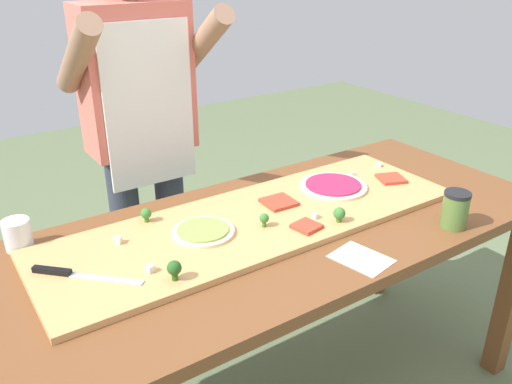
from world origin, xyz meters
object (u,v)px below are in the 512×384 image
at_px(prep_table, 280,251).
at_px(cheese_crumble_c, 316,216).
at_px(pizza_whole_beet_magenta, 333,186).
at_px(cook_center, 141,125).
at_px(pizza_slice_far_right, 307,226).
at_px(cheese_crumble_e, 352,174).
at_px(cheese_crumble_a, 378,165).
at_px(cheese_crumble_b, 150,269).
at_px(chefs_knife, 71,274).
at_px(pizza_whole_pesto_green, 203,231).
at_px(broccoli_floret_front_mid, 174,269).
at_px(recipe_note, 361,258).
at_px(flour_cup, 18,236).
at_px(sauce_jar, 455,210).
at_px(pizza_slice_far_left, 279,202).
at_px(broccoli_floret_center_left, 339,214).
at_px(broccoli_floret_front_right, 146,214).
at_px(cheese_crumble_d, 118,240).
at_px(broccoli_floret_back_right, 264,219).
at_px(pizza_slice_near_right, 391,179).

xyz_separation_m(prep_table, cheese_crumble_c, (0.10, -0.06, 0.13)).
relative_size(pizza_whole_beet_magenta, cook_center, 0.15).
height_order(pizza_slice_far_right, cheese_crumble_e, cheese_crumble_e).
bearing_deg(cheese_crumble_a, cheese_crumble_b, -169.65).
xyz_separation_m(pizza_whole_beet_magenta, cheese_crumble_c, (-0.21, -0.15, 0.00)).
height_order(chefs_knife, pizza_whole_pesto_green, same).
distance_m(broccoli_floret_front_mid, cook_center, 0.83).
xyz_separation_m(pizza_whole_beet_magenta, cheese_crumble_e, (0.14, 0.05, -0.00)).
relative_size(broccoli_floret_front_mid, recipe_note, 0.35).
bearing_deg(cheese_crumble_b, flour_cup, 125.41).
height_order(pizza_whole_pesto_green, cheese_crumble_e, pizza_whole_pesto_green).
bearing_deg(sauce_jar, pizza_slice_far_left, 133.31).
bearing_deg(broccoli_floret_center_left, chefs_knife, 168.08).
xyz_separation_m(chefs_knife, cheese_crumble_c, (0.75, -0.11, 0.00)).
height_order(prep_table, broccoli_floret_center_left, broccoli_floret_center_left).
height_order(broccoli_floret_front_right, cheese_crumble_a, broccoli_floret_front_right).
bearing_deg(pizza_slice_far_left, pizza_whole_beet_magenta, -0.74).
bearing_deg(broccoli_floret_front_mid, cook_center, 72.30).
relative_size(broccoli_floret_front_mid, cheese_crumble_a, 3.12).
distance_m(prep_table, sauce_jar, 0.58).
bearing_deg(broccoli_floret_front_mid, cheese_crumble_a, 14.50).
xyz_separation_m(pizza_slice_far_right, broccoli_floret_front_mid, (-0.47, -0.03, 0.03)).
xyz_separation_m(cheese_crumble_a, cheese_crumble_d, (-1.09, -0.00, 0.00)).
relative_size(chefs_knife, broccoli_floret_back_right, 5.21).
distance_m(pizza_slice_far_left, broccoli_floret_front_mid, 0.54).
distance_m(pizza_slice_far_right, cheese_crumble_e, 0.48).
distance_m(broccoli_floret_front_mid, cheese_crumble_e, 0.92).
xyz_separation_m(pizza_whole_beet_magenta, cook_center, (-0.49, 0.57, 0.17)).
distance_m(broccoli_floret_back_right, sauce_jar, 0.61).
height_order(pizza_slice_near_right, pizza_slice_far_left, same).
bearing_deg(pizza_slice_near_right, broccoli_floret_back_right, -176.85).
relative_size(broccoli_floret_back_right, sauce_jar, 0.37).
distance_m(prep_table, chefs_knife, 0.67).
relative_size(pizza_slice_far_left, flour_cup, 1.11).
xyz_separation_m(pizza_slice_far_right, cheese_crumble_d, (-0.52, 0.24, 0.00)).
bearing_deg(cook_center, cheese_crumble_d, -120.74).
xyz_separation_m(broccoli_floret_back_right, broccoli_floret_center_left, (0.22, -0.11, 0.00)).
bearing_deg(pizza_slice_far_left, pizza_slice_far_right, -99.30).
distance_m(broccoli_floret_back_right, cheese_crumble_c, 0.18).
xyz_separation_m(broccoli_floret_back_right, cheese_crumble_d, (-0.42, 0.16, -0.02)).
bearing_deg(pizza_whole_pesto_green, flour_cup, 151.80).
bearing_deg(broccoli_floret_back_right, pizza_whole_pesto_green, 158.74).
height_order(pizza_whole_beet_magenta, broccoli_floret_front_right, broccoli_floret_front_right).
xyz_separation_m(pizza_slice_far_right, pizza_slice_far_left, (0.03, 0.19, 0.00)).
height_order(pizza_slice_near_right, cheese_crumble_e, cheese_crumble_e).
bearing_deg(pizza_slice_near_right, cheese_crumble_a, 64.45).
relative_size(broccoli_floret_front_mid, flour_cup, 0.60).
bearing_deg(pizza_slice_near_right, cook_center, 138.44).
height_order(pizza_slice_far_left, broccoli_floret_back_right, broccoli_floret_back_right).
distance_m(prep_table, recipe_note, 0.32).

